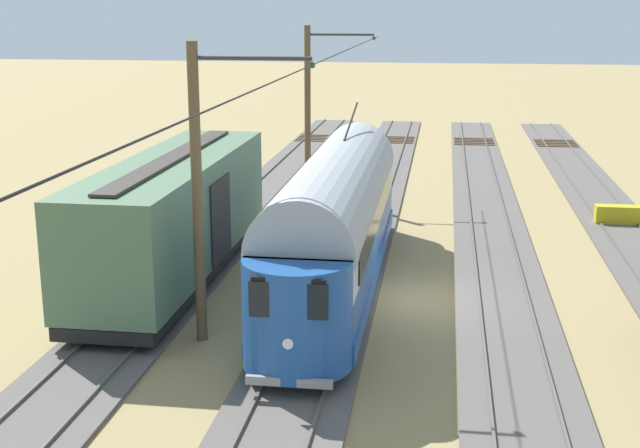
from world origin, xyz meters
TOP-DOWN VIEW (x-y plane):
  - ground_plane at (0.00, 0.00)m, footprint 220.00×220.00m
  - track_adjacent_siding at (-2.54, -0.31)m, footprint 2.80×80.00m
  - track_third_siding at (2.54, -0.31)m, footprint 2.80×80.00m
  - track_outer_siding at (7.63, -0.31)m, footprint 2.80×80.00m
  - vintage_streetcar at (2.54, -0.69)m, footprint 2.65×16.17m
  - boxcar_adjacent at (7.62, -0.75)m, footprint 2.96×12.43m
  - catenary_pole_foreground at (5.39, -13.66)m, footprint 3.16×0.28m
  - catenary_pole_mid_near at (5.39, 3.91)m, footprint 3.16×0.28m
  - overhead_wire_run at (2.59, 11.85)m, footprint 2.95×56.72m
  - spare_tie_stack at (10.61, -4.90)m, footprint 2.40×2.40m
  - track_end_bumper at (-7.63, -10.18)m, footprint 1.80×0.60m

SIDE VIEW (x-z plane):
  - ground_plane at x=0.00m, z-range 0.00..0.00m
  - track_adjacent_siding at x=-2.54m, z-range -0.04..0.14m
  - track_third_siding at x=2.54m, z-range -0.04..0.14m
  - track_outer_siding at x=7.63m, z-range -0.04..0.14m
  - spare_tie_stack at x=10.61m, z-range 0.00..0.54m
  - track_end_bumper at x=-7.63m, z-range 0.00..0.80m
  - boxcar_adjacent at x=7.62m, z-range 0.24..4.09m
  - vintage_streetcar at x=2.54m, z-range -0.22..4.73m
  - catenary_pole_foreground at x=5.39m, z-range 0.18..7.87m
  - catenary_pole_mid_near at x=5.39m, z-range 0.18..7.87m
  - overhead_wire_run at x=2.59m, z-range 7.06..7.24m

